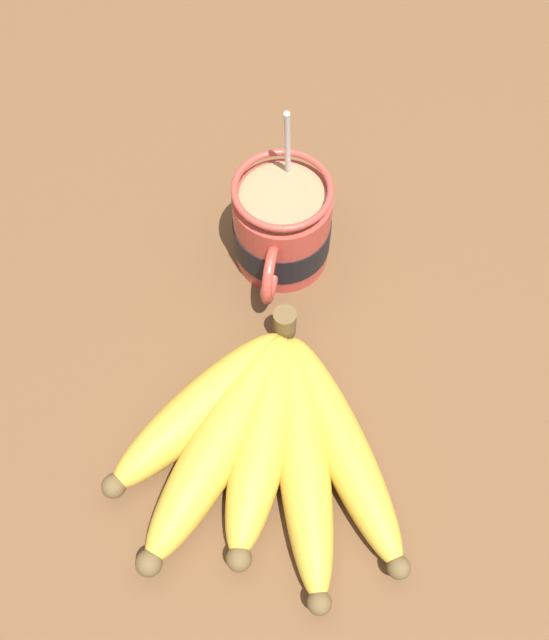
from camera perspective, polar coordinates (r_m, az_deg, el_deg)
table at (r=66.93cm, az=1.40°, el=1.01°), size 105.13×105.13×3.78cm
coffee_mug at (r=64.19cm, az=0.58°, el=7.38°), size 12.44×8.86×16.71cm
banana_bunch at (r=57.30cm, az=-0.95°, el=-9.52°), size 23.34×25.59×4.50cm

